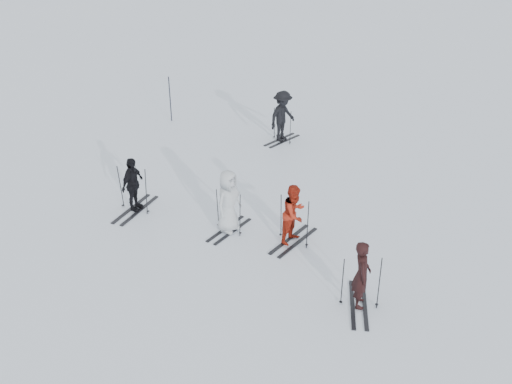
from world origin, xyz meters
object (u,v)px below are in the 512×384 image
skier_grey (228,202)px  piste_marker (170,99)px  skier_near_dark (362,275)px  skier_uphill_far (282,117)px  skier_red (294,215)px  skier_uphill_left (133,185)px

skier_grey → piste_marker: bearing=51.9°
skier_grey → piste_marker: (-3.98, 7.42, 0.03)m
skier_near_dark → skier_uphill_far: size_ratio=0.86×
skier_near_dark → skier_grey: 4.16m
skier_red → piste_marker: 9.52m
skier_near_dark → skier_uphill_far: (-2.91, 8.66, 0.12)m
skier_uphill_far → skier_red: bearing=-137.2°
skier_red → piste_marker: (-5.68, 7.64, 0.09)m
piste_marker → skier_red: bearing=-53.3°
skier_grey → skier_uphill_left: bearing=102.1°
skier_red → piste_marker: bearing=62.8°
skier_near_dark → skier_red: same height
skier_uphill_left → skier_uphill_far: size_ratio=0.85×
skier_red → skier_uphill_far: (-1.24, 6.44, 0.12)m
skier_uphill_left → piste_marker: piste_marker is taller
skier_red → skier_uphill_far: skier_uphill_far is taller
skier_grey → skier_uphill_left: 2.83m
skier_uphill_left → piste_marker: 6.96m
skier_near_dark → skier_uphill_far: bearing=14.3°
skier_grey → piste_marker: piste_marker is taller
skier_near_dark → piste_marker: bearing=32.5°
skier_uphill_far → skier_grey: bearing=-152.3°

